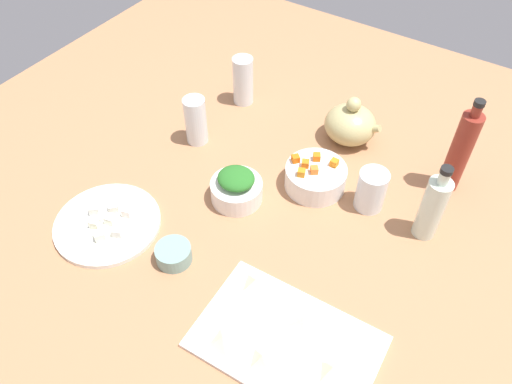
% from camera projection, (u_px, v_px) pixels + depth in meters
% --- Properties ---
extents(tabletop, '(1.90, 1.90, 0.03)m').
position_uv_depth(tabletop, '(256.00, 210.00, 1.25)').
color(tabletop, '#AC754F').
rests_on(tabletop, ground).
extents(cutting_board, '(0.37, 0.24, 0.01)m').
position_uv_depth(cutting_board, '(286.00, 342.00, 0.99)').
color(cutting_board, white).
rests_on(cutting_board, tabletop).
extents(plate_tofu, '(0.25, 0.25, 0.01)m').
position_uv_depth(plate_tofu, '(108.00, 224.00, 1.19)').
color(plate_tofu, white).
rests_on(plate_tofu, tabletop).
extents(bowl_greens, '(0.13, 0.13, 0.05)m').
position_uv_depth(bowl_greens, '(237.00, 191.00, 1.24)').
color(bowl_greens, white).
rests_on(bowl_greens, tabletop).
extents(bowl_carrots, '(0.15, 0.15, 0.06)m').
position_uv_depth(bowl_carrots, '(315.00, 177.00, 1.26)').
color(bowl_carrots, white).
rests_on(bowl_carrots, tabletop).
extents(bowl_small_side, '(0.08, 0.08, 0.04)m').
position_uv_depth(bowl_small_side, '(174.00, 254.00, 1.12)').
color(bowl_small_side, '#79A199').
rests_on(bowl_small_side, tabletop).
extents(teapot, '(0.16, 0.14, 0.14)m').
position_uv_depth(teapot, '(350.00, 124.00, 1.37)').
color(teapot, tan).
rests_on(teapot, tabletop).
extents(bottle_0, '(0.05, 0.05, 0.21)m').
position_uv_depth(bottle_0, '(432.00, 207.00, 1.12)').
color(bottle_0, silver).
rests_on(bottle_0, tabletop).
extents(bottle_1, '(0.05, 0.05, 0.27)m').
position_uv_depth(bottle_1, '(460.00, 151.00, 1.20)').
color(bottle_1, maroon).
rests_on(bottle_1, tabletop).
extents(drinking_glass_0, '(0.06, 0.06, 0.14)m').
position_uv_depth(drinking_glass_0, '(196.00, 121.00, 1.35)').
color(drinking_glass_0, white).
rests_on(drinking_glass_0, tabletop).
extents(drinking_glass_1, '(0.06, 0.06, 0.15)m').
position_uv_depth(drinking_glass_1, '(243.00, 81.00, 1.47)').
color(drinking_glass_1, white).
rests_on(drinking_glass_1, tabletop).
extents(drinking_glass_2, '(0.07, 0.07, 0.11)m').
position_uv_depth(drinking_glass_2, '(371.00, 190.00, 1.20)').
color(drinking_glass_2, white).
rests_on(drinking_glass_2, tabletop).
extents(carrot_cube_0, '(0.02, 0.02, 0.02)m').
position_uv_depth(carrot_cube_0, '(305.00, 164.00, 1.24)').
color(carrot_cube_0, orange).
rests_on(carrot_cube_0, bowl_carrots).
extents(carrot_cube_1, '(0.03, 0.03, 0.02)m').
position_uv_depth(carrot_cube_1, '(314.00, 170.00, 1.23)').
color(carrot_cube_1, orange).
rests_on(carrot_cube_1, bowl_carrots).
extents(carrot_cube_2, '(0.02, 0.02, 0.02)m').
position_uv_depth(carrot_cube_2, '(301.00, 173.00, 1.22)').
color(carrot_cube_2, orange).
rests_on(carrot_cube_2, bowl_carrots).
extents(carrot_cube_3, '(0.02, 0.02, 0.02)m').
position_uv_depth(carrot_cube_3, '(334.00, 163.00, 1.24)').
color(carrot_cube_3, orange).
rests_on(carrot_cube_3, bowl_carrots).
extents(carrot_cube_4, '(0.02, 0.02, 0.02)m').
position_uv_depth(carrot_cube_4, '(317.00, 157.00, 1.26)').
color(carrot_cube_4, orange).
rests_on(carrot_cube_4, bowl_carrots).
extents(carrot_cube_5, '(0.03, 0.03, 0.02)m').
position_uv_depth(carrot_cube_5, '(296.00, 159.00, 1.25)').
color(carrot_cube_5, orange).
rests_on(carrot_cube_5, bowl_carrots).
extents(chopped_greens_mound, '(0.10, 0.09, 0.04)m').
position_uv_depth(chopped_greens_mound, '(236.00, 178.00, 1.20)').
color(chopped_greens_mound, '#296E25').
rests_on(chopped_greens_mound, bowl_greens).
extents(tofu_cube_0, '(0.03, 0.03, 0.02)m').
position_uv_depth(tofu_cube_0, '(113.00, 208.00, 1.21)').
color(tofu_cube_0, silver).
rests_on(tofu_cube_0, plate_tofu).
extents(tofu_cube_1, '(0.03, 0.03, 0.02)m').
position_uv_depth(tofu_cube_1, '(94.00, 209.00, 1.20)').
color(tofu_cube_1, white).
rests_on(tofu_cube_1, plate_tofu).
extents(tofu_cube_2, '(0.03, 0.03, 0.02)m').
position_uv_depth(tofu_cube_2, '(127.00, 212.00, 1.20)').
color(tofu_cube_2, '#F4E0D1').
rests_on(tofu_cube_2, plate_tofu).
extents(tofu_cube_3, '(0.03, 0.03, 0.02)m').
position_uv_depth(tofu_cube_3, '(99.00, 235.00, 1.15)').
color(tofu_cube_3, '#F6F5CB').
rests_on(tofu_cube_3, plate_tofu).
extents(tofu_cube_4, '(0.03, 0.03, 0.02)m').
position_uv_depth(tofu_cube_4, '(117.00, 232.00, 1.16)').
color(tofu_cube_4, silver).
rests_on(tofu_cube_4, plate_tofu).
extents(tofu_cube_5, '(0.03, 0.03, 0.02)m').
position_uv_depth(tofu_cube_5, '(95.00, 223.00, 1.17)').
color(tofu_cube_5, white).
rests_on(tofu_cube_5, plate_tofu).
extents(tofu_cube_6, '(0.03, 0.03, 0.02)m').
position_uv_depth(tofu_cube_6, '(110.00, 219.00, 1.18)').
color(tofu_cube_6, white).
rests_on(tofu_cube_6, plate_tofu).
extents(dumpling_0, '(0.07, 0.07, 0.02)m').
position_uv_depth(dumpling_0, '(303.00, 325.00, 1.00)').
color(dumpling_0, beige).
rests_on(dumpling_0, cutting_board).
extents(dumpling_1, '(0.06, 0.06, 0.03)m').
position_uv_depth(dumpling_1, '(223.00, 340.00, 0.98)').
color(dumpling_1, beige).
rests_on(dumpling_1, cutting_board).
extents(dumpling_2, '(0.05, 0.05, 0.02)m').
position_uv_depth(dumpling_2, '(332.00, 369.00, 0.94)').
color(dumpling_2, beige).
rests_on(dumpling_2, cutting_board).
extents(dumpling_3, '(0.06, 0.06, 0.03)m').
position_uv_depth(dumpling_3, '(262.00, 359.00, 0.95)').
color(dumpling_3, beige).
rests_on(dumpling_3, cutting_board).
extents(dumpling_4, '(0.06, 0.06, 0.02)m').
position_uv_depth(dumpling_4, '(255.00, 283.00, 1.06)').
color(dumpling_4, beige).
rests_on(dumpling_4, cutting_board).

